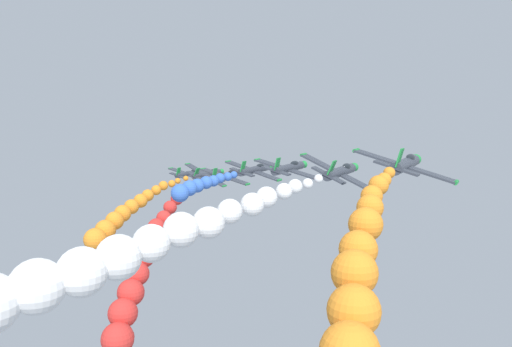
% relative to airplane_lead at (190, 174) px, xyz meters
% --- Properties ---
extents(airplane_lead, '(9.38, 10.35, 3.13)m').
position_rel_airplane_lead_xyz_m(airplane_lead, '(0.00, 0.00, 0.00)').
color(airplane_lead, '#333842').
extents(airplane_left_inner, '(8.85, 10.35, 4.30)m').
position_rel_airplane_lead_xyz_m(airplane_left_inner, '(8.45, -6.23, 1.03)').
color(airplane_left_inner, '#333842').
extents(smoke_trail_left_inner, '(4.38, 26.82, 7.57)m').
position_rel_airplane_lead_xyz_m(smoke_trail_left_inner, '(9.83, -32.41, -2.60)').
color(smoke_trail_left_inner, orange).
extents(airplane_right_inner, '(9.37, 10.35, 3.14)m').
position_rel_airplane_lead_xyz_m(airplane_right_inner, '(16.88, -13.30, 1.98)').
color(airplane_right_inner, '#333842').
extents(smoke_trail_right_inner, '(8.88, 30.12, 16.16)m').
position_rel_airplane_lead_xyz_m(smoke_trail_right_inner, '(21.10, -41.96, -7.18)').
color(smoke_trail_right_inner, red).
extents(airplane_left_outer, '(9.32, 10.35, 3.24)m').
position_rel_airplane_lead_xyz_m(airplane_left_outer, '(25.58, -19.50, 4.05)').
color(airplane_left_outer, '#333842').
extents(smoke_trail_left_outer, '(2.84, 13.31, 2.80)m').
position_rel_airplane_lead_xyz_m(smoke_trail_left_outer, '(24.96, -34.57, 3.35)').
color(smoke_trail_left_outer, blue).
extents(airplane_right_outer, '(9.39, 10.35, 3.11)m').
position_rel_airplane_lead_xyz_m(airplane_right_outer, '(34.40, -26.69, 5.44)').
color(airplane_right_outer, '#333842').
extents(airplane_trailing, '(8.88, 10.35, 4.23)m').
position_rel_airplane_lead_xyz_m(airplane_trailing, '(43.99, -34.44, 6.23)').
color(airplane_trailing, '#333842').
extents(smoke_trail_trailing, '(11.27, 31.52, 6.52)m').
position_rel_airplane_lead_xyz_m(smoke_trail_trailing, '(38.20, -64.19, 3.37)').
color(smoke_trail_trailing, white).
extents(airplane_high_slot, '(9.30, 10.35, 3.27)m').
position_rel_airplane_lead_xyz_m(airplane_high_slot, '(52.41, -41.89, 8.12)').
color(airplane_high_slot, '#333842').
extents(smoke_trail_high_slot, '(4.51, 21.24, 7.31)m').
position_rel_airplane_lead_xyz_m(smoke_trail_high_slot, '(54.16, -63.60, 4.59)').
color(smoke_trail_high_slot, orange).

